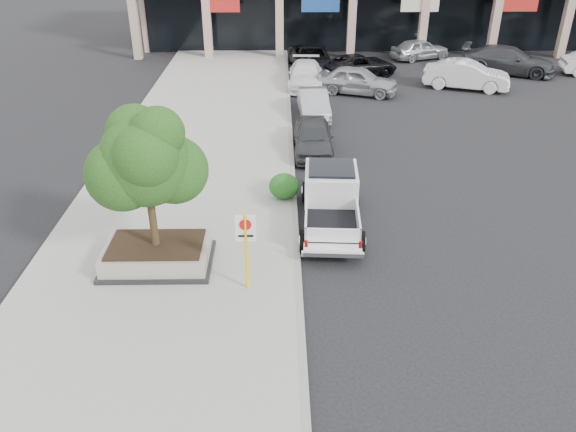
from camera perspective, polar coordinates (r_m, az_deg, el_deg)
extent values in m
plane|color=black|center=(16.46, 6.45, -6.18)|extent=(120.00, 120.00, 0.00)
cube|color=gray|center=(21.76, -9.95, 3.01)|extent=(8.00, 52.00, 0.15)
cube|color=gray|center=(21.49, 0.52, 3.13)|extent=(0.20, 52.00, 0.15)
cube|color=tan|center=(42.25, -15.27, 17.93)|extent=(0.55, 0.55, 4.20)
cube|color=black|center=(44.11, 12.96, 18.49)|extent=(39.20, 0.08, 3.90)
cube|color=black|center=(17.09, -13.03, -4.52)|extent=(3.20, 2.20, 0.12)
cube|color=gray|center=(16.93, -13.14, -3.64)|extent=(3.00, 2.00, 0.50)
cube|color=black|center=(16.78, -13.25, -2.84)|extent=(2.70, 1.70, 0.06)
cylinder|color=black|center=(16.23, -13.69, 0.56)|extent=(0.22, 0.22, 2.20)
sphere|color=#103B12|center=(15.60, -14.32, 5.42)|extent=(2.50, 2.50, 2.50)
sphere|color=#103B12|center=(15.88, -11.46, 4.60)|extent=(1.90, 1.90, 1.90)
sphere|color=#103B12|center=(15.91, -15.28, 8.09)|extent=(1.60, 1.60, 1.60)
cylinder|color=yellow|center=(15.08, -4.23, -3.72)|extent=(0.09, 0.09, 2.30)
cube|color=white|center=(14.69, -4.34, -1.25)|extent=(0.55, 0.03, 0.78)
cylinder|color=red|center=(14.61, -4.36, -0.90)|extent=(0.32, 0.02, 0.32)
ellipsoid|color=#164614|center=(20.19, -0.40, 3.05)|extent=(1.10, 0.99, 0.93)
imported|color=#2E3034|center=(24.48, 2.56, 8.02)|extent=(1.75, 4.20, 1.42)
imported|color=#9A9BA2|center=(29.10, 2.61, 11.34)|extent=(1.60, 4.12, 1.34)
imported|color=white|center=(34.34, 1.77, 14.14)|extent=(2.24, 4.94, 1.40)
imported|color=black|center=(38.02, 2.35, 15.69)|extent=(2.94, 5.73, 1.55)
imported|color=#9DA1A5|center=(33.10, 7.07, 13.52)|extent=(4.93, 3.27, 1.56)
imported|color=silver|center=(35.45, 17.68, 13.48)|extent=(5.18, 3.25, 1.61)
imported|color=#313336|center=(39.84, 21.47, 14.51)|extent=(6.23, 4.53, 1.68)
imported|color=black|center=(36.91, 7.25, 14.93)|extent=(5.31, 3.67, 1.35)
imported|color=#A5A7AD|center=(42.07, 13.26, 16.18)|extent=(4.51, 3.19, 1.43)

